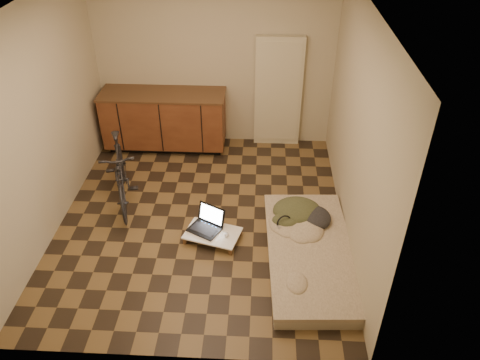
{
  "coord_description": "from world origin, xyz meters",
  "views": [
    {
      "loc": [
        0.71,
        -4.54,
        3.79
      ],
      "look_at": [
        0.47,
        0.07,
        0.55
      ],
      "focal_mm": 35.0,
      "sensor_mm": 36.0,
      "label": 1
    }
  ],
  "objects_px": {
    "bicycle": "(120,169)",
    "lap_desk": "(213,233)",
    "futon": "(310,253)",
    "laptop": "(207,224)"
  },
  "relations": [
    {
      "from": "bicycle",
      "to": "futon",
      "type": "bearing_deg",
      "value": -38.67
    },
    {
      "from": "bicycle",
      "to": "futon",
      "type": "xyz_separation_m",
      "value": [
        2.37,
        -0.98,
        -0.4
      ]
    },
    {
      "from": "bicycle",
      "to": "futon",
      "type": "relative_size",
      "value": 0.74
    },
    {
      "from": "laptop",
      "to": "bicycle",
      "type": "bearing_deg",
      "value": -179.83
    },
    {
      "from": "bicycle",
      "to": "laptop",
      "type": "relative_size",
      "value": 3.19
    },
    {
      "from": "futon",
      "to": "lap_desk",
      "type": "height_order",
      "value": "futon"
    },
    {
      "from": "bicycle",
      "to": "futon",
      "type": "height_order",
      "value": "bicycle"
    },
    {
      "from": "lap_desk",
      "to": "laptop",
      "type": "distance_m",
      "value": 0.13
    },
    {
      "from": "bicycle",
      "to": "lap_desk",
      "type": "relative_size",
      "value": 2.09
    },
    {
      "from": "futon",
      "to": "lap_desk",
      "type": "xyz_separation_m",
      "value": [
        -1.13,
        0.27,
        0.01
      ]
    }
  ]
}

